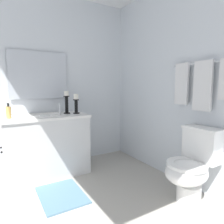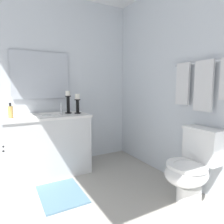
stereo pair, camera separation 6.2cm
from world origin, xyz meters
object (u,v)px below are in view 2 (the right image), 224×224
at_px(sink_basin, 47,118).
at_px(mirror, 41,75).
at_px(bath_mat, 62,194).
at_px(soap_bottle, 11,112).
at_px(towel_near_vanity, 183,84).
at_px(candle_holder_short, 68,102).
at_px(towel_bar, 206,62).
at_px(towel_center, 204,86).
at_px(candle_holder_tall, 77,103).
at_px(vanity_cabinet, 48,144).
at_px(toilet, 191,167).

bearing_deg(sink_basin, mirror, -179.80).
bearing_deg(bath_mat, sink_basin, 179.91).
height_order(soap_bottle, towel_near_vanity, towel_near_vanity).
relative_size(sink_basin, soap_bottle, 2.23).
distance_m(candle_holder_short, towel_bar, 1.76).
distance_m(sink_basin, towel_center, 1.91).
bearing_deg(candle_holder_tall, bath_mat, -34.91).
distance_m(sink_basin, soap_bottle, 0.44).
xyz_separation_m(towel_near_vanity, bath_mat, (-0.44, -1.30, -1.18)).
height_order(towel_near_vanity, towel_center, same).
height_order(vanity_cabinet, towel_bar, towel_bar).
distance_m(towel_bar, towel_center, 0.24).
bearing_deg(towel_center, sink_basin, -135.57).
bearing_deg(sink_basin, towel_bar, 44.82).
bearing_deg(towel_bar, mirror, -140.60).
bearing_deg(vanity_cabinet, toilet, 38.31).
xyz_separation_m(soap_bottle, towel_center, (1.29, 1.72, 0.30)).
relative_size(vanity_cabinet, towel_near_vanity, 2.26).
xyz_separation_m(mirror, towel_center, (1.61, 1.30, -0.15)).
distance_m(candle_holder_tall, toilet, 1.62).
distance_m(candle_holder_short, bath_mat, 1.19).
height_order(candle_holder_tall, towel_near_vanity, towel_near_vanity).
distance_m(mirror, towel_center, 2.08).
distance_m(vanity_cabinet, mirror, 0.96).
relative_size(mirror, towel_near_vanity, 1.65).
height_order(candle_holder_tall, towel_center, towel_center).
xyz_separation_m(mirror, soap_bottle, (0.32, -0.42, -0.45)).
bearing_deg(toilet, candle_holder_tall, -152.97).
bearing_deg(towel_near_vanity, mirror, -135.84).
xyz_separation_m(mirror, towel_near_vanity, (1.34, 1.30, -0.12)).
height_order(vanity_cabinet, soap_bottle, soap_bottle).
height_order(sink_basin, toilet, sink_basin).
bearing_deg(towel_near_vanity, towel_bar, 3.86).
bearing_deg(candle_holder_short, vanity_cabinet, -84.44).
height_order(mirror, towel_near_vanity, mirror).
relative_size(vanity_cabinet, bath_mat, 1.76).
distance_m(vanity_cabinet, candle_holder_tall, 0.68).
bearing_deg(towel_center, bath_mat, -118.36).
height_order(toilet, towel_near_vanity, towel_near_vanity).
xyz_separation_m(toilet, towel_near_vanity, (-0.33, 0.20, 0.83)).
bearing_deg(candle_holder_short, toilet, 29.43).
distance_m(vanity_cabinet, toilet, 1.77).
bearing_deg(towel_near_vanity, toilet, -31.79).
height_order(soap_bottle, towel_bar, towel_bar).
relative_size(mirror, candle_holder_tall, 2.85).
bearing_deg(sink_basin, candle_holder_tall, 84.55).
relative_size(sink_basin, candle_holder_tall, 1.49).
bearing_deg(mirror, toilet, 33.33).
relative_size(vanity_cabinet, candle_holder_tall, 3.91).
height_order(mirror, toilet, mirror).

